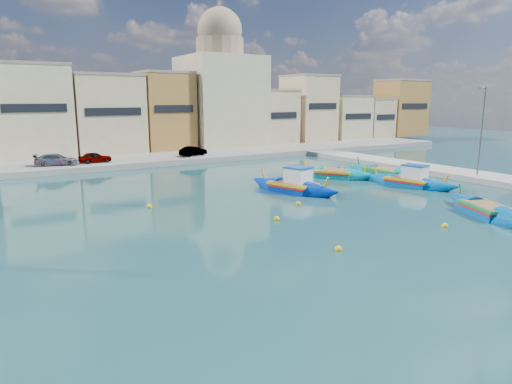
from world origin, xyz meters
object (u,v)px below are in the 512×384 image
object	(u,v)px
luzzu_blue_cabin	(293,187)
luzzu_cyan_mid	(385,174)
luzzu_blue_south	(487,212)
luzzu_green	(334,175)
quay_street_lamp	(481,131)
church_block	(221,88)
luzzu_turquoise_cabin	(409,182)

from	to	relation	value
luzzu_blue_cabin	luzzu_cyan_mid	distance (m)	11.23
luzzu_blue_south	luzzu_green	bearing A→B (deg)	85.91
quay_street_lamp	luzzu_blue_cabin	distance (m)	17.57
luzzu_blue_cabin	luzzu_blue_south	xyz separation A→B (m)	(5.80, -12.09, -0.11)
church_block	luzzu_blue_south	size ratio (longest dim) A/B	2.22
luzzu_turquoise_cabin	luzzu_blue_south	bearing A→B (deg)	-111.96
luzzu_turquoise_cabin	luzzu_blue_cabin	xyz separation A→B (m)	(-9.45, 3.05, 0.04)
quay_street_lamp	luzzu_blue_south	size ratio (longest dim) A/B	0.93
luzzu_turquoise_cabin	luzzu_blue_south	world-z (taller)	luzzu_turquoise_cabin
church_block	luzzu_blue_south	xyz separation A→B (m)	(-3.30, -41.71, -8.15)
luzzu_blue_cabin	luzzu_turquoise_cabin	bearing A→B (deg)	-17.87
luzzu_blue_cabin	luzzu_green	bearing A→B (deg)	24.86
luzzu_blue_cabin	luzzu_cyan_mid	size ratio (longest dim) A/B	0.95
luzzu_turquoise_cabin	luzzu_green	bearing A→B (deg)	112.25
church_block	luzzu_turquoise_cabin	xyz separation A→B (m)	(0.35, -32.67, -8.07)
luzzu_cyan_mid	luzzu_turquoise_cabin	bearing A→B (deg)	-112.69
church_block	luzzu_green	bearing A→B (deg)	-94.77
luzzu_cyan_mid	luzzu_blue_south	world-z (taller)	luzzu_cyan_mid
church_block	luzzu_turquoise_cabin	size ratio (longest dim) A/B	2.16
luzzu_blue_cabin	luzzu_green	world-z (taller)	luzzu_blue_cabin
church_block	luzzu_cyan_mid	distance (m)	29.74
luzzu_cyan_mid	church_block	bearing A→B (deg)	94.17
luzzu_green	luzzu_blue_south	distance (m)	15.33
luzzu_green	luzzu_blue_south	xyz separation A→B (m)	(-1.09, -15.29, -0.01)
church_block	luzzu_blue_cabin	xyz separation A→B (m)	(-9.10, -29.62, -8.04)
luzzu_green	luzzu_blue_south	size ratio (longest dim) A/B	0.90
luzzu_blue_cabin	luzzu_cyan_mid	bearing A→B (deg)	5.56
luzzu_green	luzzu_cyan_mid	bearing A→B (deg)	-26.21
church_block	luzzu_cyan_mid	bearing A→B (deg)	-85.83
quay_street_lamp	luzzu_blue_south	xyz separation A→B (m)	(-10.74, -7.71, -4.08)
luzzu_blue_cabin	luzzu_green	distance (m)	7.60
luzzu_turquoise_cabin	luzzu_cyan_mid	xyz separation A→B (m)	(1.73, 4.14, -0.05)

